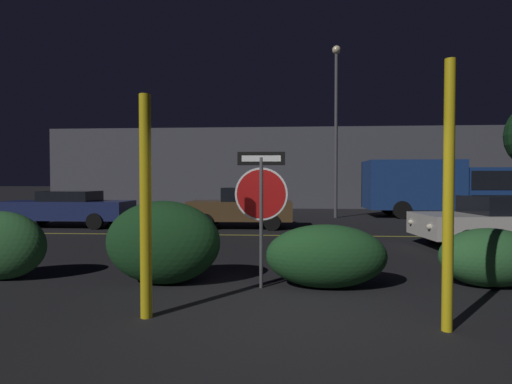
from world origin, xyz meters
name	(u,v)px	position (x,y,z in m)	size (l,w,h in m)	color
ground_plane	(298,319)	(0.00, 0.00, 0.00)	(260.00, 260.00, 0.00)	black
road_center_stripe	(288,235)	(0.00, 7.86, 0.00)	(36.97, 0.12, 0.01)	gold
stop_sign	(261,194)	(-0.54, 1.45, 1.55)	(0.87, 0.06, 2.25)	#4C4C51
yellow_pole_left	(146,207)	(-1.96, -0.08, 1.44)	(0.15, 0.15, 2.88)	yellow
yellow_pole_right	(448,196)	(1.74, -0.31, 1.59)	(0.12, 0.12, 3.18)	yellow
hedge_bush_0	(1,245)	(-5.23, 1.71, 0.61)	(1.67, 0.81, 1.23)	#2D6633
hedge_bush_1	(163,242)	(-2.24, 1.61, 0.72)	(1.98, 1.08, 1.43)	#19421E
hedge_bush_2	(326,256)	(0.53, 1.54, 0.52)	(2.00, 1.03, 1.05)	#1E4C23
hedge_bush_3	(489,257)	(3.26, 1.78, 0.49)	(1.64, 1.01, 0.98)	#2D6633
passing_car_1	(68,208)	(-8.50, 9.86, 0.72)	(4.96, 1.87, 1.39)	navy
passing_car_2	(241,208)	(-1.73, 10.00, 0.76)	(3.98, 1.95, 1.53)	brown
passing_car_3	(498,222)	(5.52, 5.83, 0.69)	(4.29, 2.24, 1.37)	silver
delivery_truck	(442,186)	(7.70, 15.16, 1.54)	(7.19, 2.64, 2.78)	navy
street_lamp	(336,115)	(2.41, 14.36, 4.95)	(0.41, 0.41, 8.25)	#4C4C51
building_backdrop	(294,169)	(0.71, 23.19, 2.63)	(32.81, 4.97, 5.27)	#4C4C56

